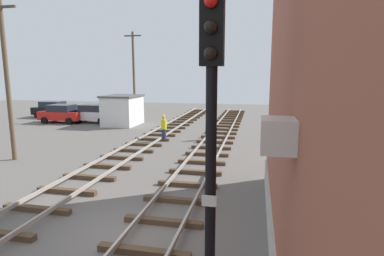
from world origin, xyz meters
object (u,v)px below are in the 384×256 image
signal_mast (211,136)px  control_hut (123,110)px  parked_car_black (53,109)px  parked_car_white (93,113)px  utility_pole_far (134,74)px  track_worker_foreground (164,128)px  track_worker_distant (214,127)px  parked_car_red (62,114)px  utility_pole_near (7,79)px

signal_mast → control_hut: signal_mast is taller
control_hut → parked_car_black: size_ratio=0.90×
signal_mast → parked_car_white: bearing=123.4°
parked_car_black → utility_pole_far: bearing=4.6°
parked_car_white → track_worker_foreground: bearing=-36.4°
utility_pole_far → track_worker_distant: 13.67m
parked_car_white → utility_pole_far: 5.85m
parked_car_red → parked_car_black: same height
track_worker_distant → parked_car_black: bearing=156.5°
parked_car_red → track_worker_foreground: (12.17, -6.13, 0.03)m
track_worker_distant → utility_pole_far: bearing=137.1°
track_worker_distant → track_worker_foreground: bearing=-159.7°
control_hut → parked_car_red: bearing=179.9°
track_worker_distant → utility_pole_near: bearing=-142.4°
signal_mast → utility_pole_near: (-12.24, 9.41, 0.76)m
control_hut → track_worker_distant: control_hut is taller
utility_pole_far → parked_car_red: bearing=-145.4°
control_hut → parked_car_black: control_hut is taller
control_hut → utility_pole_far: size_ratio=0.43×
utility_pole_near → track_worker_distant: size_ratio=4.49×
signal_mast → parked_car_black: signal_mast is taller
utility_pole_near → utility_pole_far: (0.30, 16.59, 0.27)m
utility_pole_far → track_worker_foreground: (6.29, -10.18, -3.73)m
parked_car_red → track_worker_foreground: bearing=-26.7°
parked_car_white → parked_car_black: size_ratio=1.00×
parked_car_black → track_worker_distant: (18.89, -8.21, 0.03)m
signal_mast → utility_pole_near: size_ratio=0.69×
signal_mast → parked_car_red: 28.40m
signal_mast → track_worker_distant: signal_mast is taller
utility_pole_near → utility_pole_far: bearing=89.0°
parked_car_white → track_worker_distant: (12.59, -5.58, 0.03)m
parked_car_white → track_worker_foreground: 11.49m
signal_mast → parked_car_black: (-21.20, 25.26, -2.73)m
utility_pole_far → parked_car_black: bearing=-175.4°
control_hut → parked_car_white: 3.51m
utility_pole_near → track_worker_foreground: size_ratio=4.49×
utility_pole_far → signal_mast: bearing=-65.3°
parked_car_black → track_worker_distant: bearing=-23.5°
signal_mast → parked_car_red: signal_mast is taller
parked_car_red → control_hut: bearing=-0.1°
control_hut → track_worker_foreground: size_ratio=2.03×
track_worker_distant → control_hut: bearing=152.0°
signal_mast → utility_pole_far: bearing=114.7°
parked_car_black → utility_pole_near: utility_pole_near is taller
utility_pole_near → utility_pole_far: size_ratio=0.94×
control_hut → track_worker_foreground: 8.47m
utility_pole_near → track_worker_foreground: 9.82m
parked_car_red → track_worker_foreground: 13.63m
control_hut → track_worker_distant: size_ratio=2.03×
parked_car_white → utility_pole_far: bearing=48.7°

